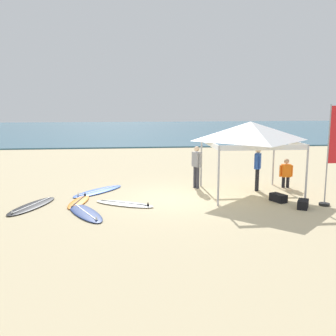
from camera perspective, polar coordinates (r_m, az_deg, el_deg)
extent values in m
plane|color=beige|center=(14.23, 1.26, -4.47)|extent=(80.00, 80.00, 0.00)
cube|color=#386B84|center=(47.31, -3.84, 5.57)|extent=(80.00, 36.00, 0.10)
cylinder|color=#B7B7BC|center=(13.15, 7.39, -1.16)|extent=(0.07, 0.07, 2.05)
cylinder|color=#B7B7BC|center=(14.18, 19.60, -0.86)|extent=(0.07, 0.07, 2.05)
cylinder|color=#B7B7BC|center=(16.12, 4.89, 0.90)|extent=(0.07, 0.07, 2.05)
cylinder|color=#B7B7BC|center=(16.96, 15.16, 1.04)|extent=(0.07, 0.07, 2.05)
cube|color=white|center=(13.45, 13.89, 2.91)|extent=(3.08, 0.03, 0.18)
cube|color=white|center=(16.36, 10.25, 4.22)|extent=(3.08, 0.03, 0.18)
cube|color=white|center=(14.50, 6.08, 3.62)|extent=(0.03, 3.08, 0.18)
cube|color=white|center=(15.44, 17.36, 3.60)|extent=(0.03, 3.08, 0.18)
pyramid|color=white|center=(14.86, 11.96, 5.32)|extent=(3.20, 3.20, 0.70)
ellipsoid|color=black|center=(13.88, -19.25, -5.24)|extent=(1.54, 2.54, 0.07)
cube|color=white|center=(13.87, -19.26, -5.09)|extent=(0.82, 1.97, 0.01)
cone|color=white|center=(13.08, -21.83, -5.88)|extent=(0.09, 0.09, 0.12)
ellipsoid|color=orange|center=(13.98, -12.92, -4.83)|extent=(0.84, 1.97, 0.07)
cube|color=black|center=(13.97, -12.92, -4.68)|extent=(0.33, 1.60, 0.01)
cone|color=black|center=(14.68, -12.04, -3.71)|extent=(0.09, 0.09, 0.12)
ellipsoid|color=white|center=(13.45, -6.41, -5.22)|extent=(2.21, 1.55, 0.07)
cube|color=black|center=(13.44, -6.41, -5.06)|extent=(1.66, 0.92, 0.01)
cone|color=black|center=(13.03, -2.94, -5.23)|extent=(0.09, 0.09, 0.12)
ellipsoid|color=blue|center=(15.45, -10.16, -3.34)|extent=(2.16, 2.40, 0.07)
cube|color=white|center=(15.44, -10.17, -3.20)|extent=(1.42, 1.69, 0.01)
cone|color=white|center=(14.72, -13.00, -3.72)|extent=(0.09, 0.09, 0.12)
ellipsoid|color=navy|center=(12.65, -12.06, -6.35)|extent=(1.68, 2.59, 0.07)
cube|color=white|center=(12.64, -12.07, -6.19)|extent=(0.94, 1.98, 0.01)
cone|color=white|center=(11.68, -10.44, -7.17)|extent=(0.09, 0.09, 0.12)
cylinder|color=#383842|center=(15.93, 3.96, -1.33)|extent=(0.13, 0.13, 0.88)
cylinder|color=#383842|center=(15.79, 4.38, -1.43)|extent=(0.13, 0.13, 0.88)
cube|color=gray|center=(15.74, 4.20, 1.27)|extent=(0.37, 0.42, 0.60)
sphere|color=beige|center=(15.68, 4.22, 2.80)|extent=(0.21, 0.21, 0.21)
cylinder|color=gray|center=(15.91, 3.66, 1.30)|extent=(0.09, 0.09, 0.54)
cylinder|color=gray|center=(15.57, 4.75, 1.09)|extent=(0.09, 0.09, 0.54)
cylinder|color=black|center=(15.86, 12.93, -1.61)|extent=(0.13, 0.13, 0.88)
cylinder|color=black|center=(15.68, 12.84, -1.73)|extent=(0.13, 0.13, 0.88)
cube|color=#2851B2|center=(15.64, 12.99, 0.99)|extent=(0.36, 0.42, 0.60)
sphere|color=beige|center=(15.58, 13.05, 2.54)|extent=(0.21, 0.21, 0.21)
cylinder|color=#2851B2|center=(15.87, 13.09, 1.04)|extent=(0.09, 0.09, 0.54)
cylinder|color=#2851B2|center=(15.42, 12.87, 0.80)|extent=(0.09, 0.09, 0.54)
cylinder|color=black|center=(16.68, 17.10, -1.99)|extent=(0.13, 0.13, 0.45)
cylinder|color=black|center=(16.62, 16.51, -2.00)|extent=(0.13, 0.13, 0.45)
cube|color=orange|center=(16.56, 16.88, -0.35)|extent=(0.38, 0.26, 0.52)
sphere|color=tan|center=(16.50, 16.95, 0.96)|extent=(0.21, 0.21, 0.21)
cylinder|color=orange|center=(16.63, 17.64, -0.42)|extent=(0.09, 0.09, 0.47)
cylinder|color=orange|center=(16.50, 16.12, -0.42)|extent=(0.09, 0.09, 0.47)
cylinder|color=#99999E|center=(13.99, 22.30, 1.65)|extent=(0.04, 0.04, 3.40)
cube|color=red|center=(14.03, 23.28, 4.48)|extent=(0.40, 0.02, 1.90)
cylinder|color=black|center=(14.30, 21.87, -4.95)|extent=(0.36, 0.36, 0.08)
cube|color=black|center=(14.28, 15.82, -4.22)|extent=(0.52, 0.68, 0.28)
cube|color=black|center=(13.67, 19.12, -5.01)|extent=(0.58, 0.68, 0.28)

